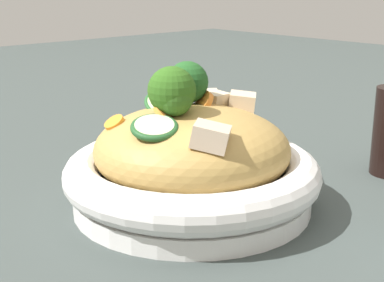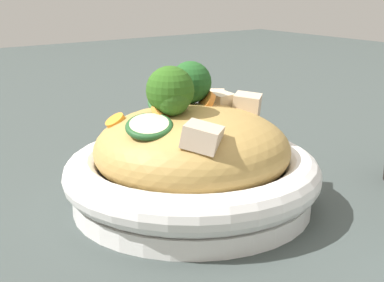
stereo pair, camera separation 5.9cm
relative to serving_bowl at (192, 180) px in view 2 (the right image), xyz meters
name	(u,v)px [view 2 (the right image)]	position (x,y,z in m)	size (l,w,h in m)	color
ground_plane	(192,206)	(0.00, 0.00, -0.03)	(3.00, 3.00, 0.00)	#39423F
serving_bowl	(192,180)	(0.00, 0.00, 0.00)	(0.27, 0.27, 0.06)	white
noodle_heap	(192,149)	(0.00, 0.00, 0.03)	(0.20, 0.20, 0.09)	#AF8947
broccoli_florets	(178,90)	(0.01, -0.01, 0.10)	(0.11, 0.09, 0.06)	#95B477
carrot_coins	(167,109)	(0.01, -0.02, 0.07)	(0.11, 0.09, 0.03)	orange
zucchini_slices	(158,116)	(0.04, -0.01, 0.07)	(0.12, 0.12, 0.03)	beige
chicken_chunks	(225,113)	(-0.04, 0.01, 0.07)	(0.16, 0.15, 0.03)	beige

